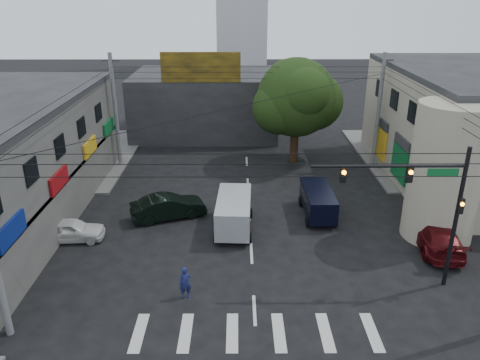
{
  "coord_description": "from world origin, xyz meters",
  "views": [
    {
      "loc": [
        -0.74,
        -20.56,
        13.64
      ],
      "look_at": [
        -0.63,
        4.0,
        3.6
      ],
      "focal_mm": 35.0,
      "sensor_mm": 36.0,
      "label": 1
    }
  ],
  "objects_px": {
    "street_tree": "(296,98)",
    "navy_van": "(318,203)",
    "traffic_officer": "(185,283)",
    "utility_pole_far_right": "(379,111)",
    "white_compact": "(71,230)",
    "utility_pole_far_left": "(116,112)",
    "maroon_sedan": "(436,235)",
    "traffic_gantry": "(424,196)",
    "dark_sedan": "(168,207)",
    "silver_minivan": "(234,214)"
  },
  "relations": [
    {
      "from": "maroon_sedan",
      "to": "silver_minivan",
      "type": "distance_m",
      "value": 11.65
    },
    {
      "from": "white_compact",
      "to": "street_tree",
      "type": "bearing_deg",
      "value": -50.48
    },
    {
      "from": "white_compact",
      "to": "silver_minivan",
      "type": "relative_size",
      "value": 0.82
    },
    {
      "from": "navy_van",
      "to": "traffic_gantry",
      "type": "bearing_deg",
      "value": -156.94
    },
    {
      "from": "traffic_gantry",
      "to": "dark_sedan",
      "type": "relative_size",
      "value": 1.44
    },
    {
      "from": "utility_pole_far_left",
      "to": "dark_sedan",
      "type": "distance_m",
      "value": 11.62
    },
    {
      "from": "utility_pole_far_right",
      "to": "white_compact",
      "type": "relative_size",
      "value": 2.33
    },
    {
      "from": "street_tree",
      "to": "silver_minivan",
      "type": "xyz_separation_m",
      "value": [
        -5.0,
        -12.13,
        -4.45
      ]
    },
    {
      "from": "utility_pole_far_right",
      "to": "maroon_sedan",
      "type": "xyz_separation_m",
      "value": [
        -0.07,
        -13.38,
        -3.83
      ]
    },
    {
      "from": "dark_sedan",
      "to": "maroon_sedan",
      "type": "distance_m",
      "value": 16.07
    },
    {
      "from": "dark_sedan",
      "to": "silver_minivan",
      "type": "distance_m",
      "value": 4.47
    },
    {
      "from": "traffic_gantry",
      "to": "maroon_sedan",
      "type": "distance_m",
      "value": 6.03
    },
    {
      "from": "navy_van",
      "to": "traffic_officer",
      "type": "xyz_separation_m",
      "value": [
        -7.63,
        -8.71,
        -0.09
      ]
    },
    {
      "from": "white_compact",
      "to": "navy_van",
      "type": "distance_m",
      "value": 15.23
    },
    {
      "from": "traffic_officer",
      "to": "utility_pole_far_right",
      "type": "bearing_deg",
      "value": 41.41
    },
    {
      "from": "navy_van",
      "to": "traffic_officer",
      "type": "height_order",
      "value": "navy_van"
    },
    {
      "from": "dark_sedan",
      "to": "maroon_sedan",
      "type": "height_order",
      "value": "dark_sedan"
    },
    {
      "from": "dark_sedan",
      "to": "navy_van",
      "type": "distance_m",
      "value": 9.59
    },
    {
      "from": "traffic_officer",
      "to": "silver_minivan",
      "type": "bearing_deg",
      "value": 60.72
    },
    {
      "from": "traffic_gantry",
      "to": "navy_van",
      "type": "bearing_deg",
      "value": 113.99
    },
    {
      "from": "street_tree",
      "to": "traffic_gantry",
      "type": "distance_m",
      "value": 18.42
    },
    {
      "from": "utility_pole_far_right",
      "to": "maroon_sedan",
      "type": "relative_size",
      "value": 1.67
    },
    {
      "from": "street_tree",
      "to": "maroon_sedan",
      "type": "xyz_separation_m",
      "value": [
        6.43,
        -14.38,
        -4.7
      ]
    },
    {
      "from": "white_compact",
      "to": "maroon_sedan",
      "type": "height_order",
      "value": "maroon_sedan"
    },
    {
      "from": "utility_pole_far_right",
      "to": "traffic_gantry",
      "type": "bearing_deg",
      "value": -98.94
    },
    {
      "from": "utility_pole_far_left",
      "to": "white_compact",
      "type": "distance_m",
      "value": 13.05
    },
    {
      "from": "navy_van",
      "to": "utility_pole_far_left",
      "type": "bearing_deg",
      "value": 57.11
    },
    {
      "from": "traffic_gantry",
      "to": "traffic_officer",
      "type": "distance_m",
      "value": 11.81
    },
    {
      "from": "silver_minivan",
      "to": "navy_van",
      "type": "distance_m",
      "value": 5.7
    },
    {
      "from": "utility_pole_far_right",
      "to": "maroon_sedan",
      "type": "height_order",
      "value": "utility_pole_far_right"
    },
    {
      "from": "dark_sedan",
      "to": "navy_van",
      "type": "bearing_deg",
      "value": -108.52
    },
    {
      "from": "utility_pole_far_right",
      "to": "dark_sedan",
      "type": "height_order",
      "value": "utility_pole_far_right"
    },
    {
      "from": "utility_pole_far_left",
      "to": "street_tree",
      "type": "bearing_deg",
      "value": 3.95
    },
    {
      "from": "silver_minivan",
      "to": "navy_van",
      "type": "bearing_deg",
      "value": -68.74
    },
    {
      "from": "traffic_gantry",
      "to": "silver_minivan",
      "type": "bearing_deg",
      "value": 146.36
    },
    {
      "from": "street_tree",
      "to": "traffic_gantry",
      "type": "xyz_separation_m",
      "value": [
        3.82,
        -18.0,
        -0.64
      ]
    },
    {
      "from": "street_tree",
      "to": "navy_van",
      "type": "distance_m",
      "value": 11.27
    },
    {
      "from": "traffic_gantry",
      "to": "utility_pole_far_left",
      "type": "height_order",
      "value": "utility_pole_far_left"
    },
    {
      "from": "traffic_gantry",
      "to": "navy_van",
      "type": "relative_size",
      "value": 1.59
    },
    {
      "from": "street_tree",
      "to": "navy_van",
      "type": "xyz_separation_m",
      "value": [
        0.39,
        -10.29,
        -4.57
      ]
    },
    {
      "from": "street_tree",
      "to": "utility_pole_far_left",
      "type": "height_order",
      "value": "utility_pole_far_left"
    },
    {
      "from": "utility_pole_far_left",
      "to": "traffic_officer",
      "type": "distance_m",
      "value": 19.78
    },
    {
      "from": "white_compact",
      "to": "utility_pole_far_right",
      "type": "bearing_deg",
      "value": -62.67
    },
    {
      "from": "traffic_gantry",
      "to": "navy_van",
      "type": "height_order",
      "value": "traffic_gantry"
    },
    {
      "from": "traffic_gantry",
      "to": "utility_pole_far_right",
      "type": "relative_size",
      "value": 0.78
    },
    {
      "from": "traffic_gantry",
      "to": "utility_pole_far_left",
      "type": "xyz_separation_m",
      "value": [
        -18.32,
        17.0,
        -0.23
      ]
    },
    {
      "from": "traffic_officer",
      "to": "utility_pole_far_left",
      "type": "bearing_deg",
      "value": 100.74
    },
    {
      "from": "street_tree",
      "to": "utility_pole_far_right",
      "type": "height_order",
      "value": "utility_pole_far_right"
    },
    {
      "from": "utility_pole_far_left",
      "to": "maroon_sedan",
      "type": "xyz_separation_m",
      "value": [
        20.93,
        -13.38,
        -3.83
      ]
    },
    {
      "from": "utility_pole_far_right",
      "to": "white_compact",
      "type": "height_order",
      "value": "utility_pole_far_right"
    }
  ]
}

